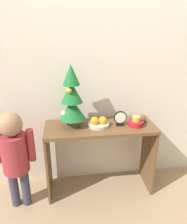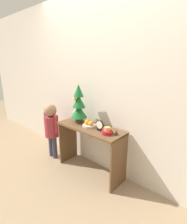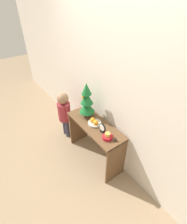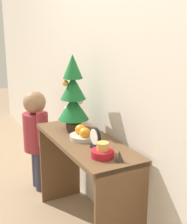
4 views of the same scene
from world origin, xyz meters
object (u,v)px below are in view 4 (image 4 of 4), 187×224
object	(u,v)px
mini_tree	(73,95)
fruit_bowl	(83,134)
desk_clock	(95,138)
figurine	(119,156)
child_figure	(36,130)
singing_bowl	(103,152)

from	to	relation	value
mini_tree	fruit_bowl	distance (m)	0.33
desk_clock	figurine	world-z (taller)	desk_clock
desk_clock	child_figure	world-z (taller)	child_figure
fruit_bowl	child_figure	size ratio (longest dim) A/B	0.21
fruit_bowl	figurine	xyz separation A→B (m)	(0.44, 0.02, 0.00)
child_figure	figurine	bearing A→B (deg)	7.03
singing_bowl	figurine	size ratio (longest dim) A/B	2.08
mini_tree	figurine	xyz separation A→B (m)	(0.67, -0.01, -0.23)
mini_tree	fruit_bowl	xyz separation A→B (m)	(0.23, -0.03, -0.23)
fruit_bowl	desk_clock	size ratio (longest dim) A/B	1.39
desk_clock	child_figure	distance (m)	0.96
mini_tree	fruit_bowl	size ratio (longest dim) A/B	2.91
mini_tree	child_figure	distance (m)	0.66
fruit_bowl	figurine	world-z (taller)	fruit_bowl
singing_bowl	child_figure	xyz separation A→B (m)	(-1.08, -0.09, -0.17)
mini_tree	child_figure	bearing A→B (deg)	-163.45
singing_bowl	desk_clock	size ratio (longest dim) A/B	0.99
singing_bowl	fruit_bowl	bearing A→B (deg)	174.61
fruit_bowl	figurine	bearing A→B (deg)	3.08
mini_tree	desk_clock	world-z (taller)	mini_tree
mini_tree	figurine	distance (m)	0.71
mini_tree	fruit_bowl	bearing A→B (deg)	-7.09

